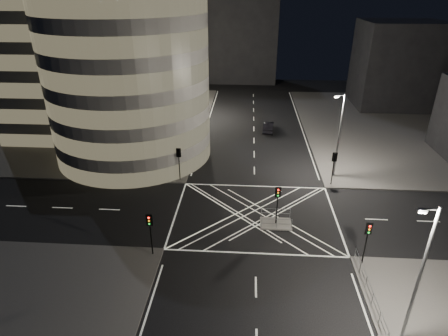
# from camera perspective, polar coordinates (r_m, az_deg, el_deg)

# --- Properties ---
(ground) EXTENTS (120.00, 120.00, 0.00)m
(ground) POSITION_cam_1_polar(r_m,az_deg,el_deg) (38.13, 4.74, -7.15)
(ground) COLOR black
(ground) RESTS_ON ground
(sidewalk_far_left) EXTENTS (42.00, 42.00, 0.15)m
(sidewalk_far_left) POSITION_cam_1_polar(r_m,az_deg,el_deg) (68.43, -20.69, 6.81)
(sidewalk_far_left) COLOR #514E4C
(sidewalk_far_left) RESTS_ON ground
(sidewalk_far_right) EXTENTS (42.00, 42.00, 0.15)m
(sidewalk_far_right) POSITION_cam_1_polar(r_m,az_deg,el_deg) (69.27, 29.41, 5.30)
(sidewalk_far_right) COLOR #514E4C
(sidewalk_far_right) RESTS_ON ground
(central_island) EXTENTS (3.00, 2.00, 0.15)m
(central_island) POSITION_cam_1_polar(r_m,az_deg,el_deg) (36.95, 7.89, -8.40)
(central_island) COLOR slate
(central_island) RESTS_ON ground
(office_tower_curved) EXTENTS (30.00, 29.00, 27.20)m
(office_tower_curved) POSITION_cam_1_polar(r_m,az_deg,el_deg) (54.92, -18.03, 16.39)
(office_tower_curved) COLOR gray
(office_tower_curved) RESTS_ON sidewalk_far_left
(office_block_rear) EXTENTS (24.00, 16.00, 22.00)m
(office_block_rear) POSITION_cam_1_polar(r_m,az_deg,el_deg) (77.40, -12.60, 18.43)
(office_block_rear) COLOR gray
(office_block_rear) RESTS_ON sidewalk_far_left
(building_right_far) EXTENTS (14.00, 12.00, 15.00)m
(building_right_far) POSITION_cam_1_polar(r_m,az_deg,el_deg) (77.89, 24.85, 14.13)
(building_right_far) COLOR black
(building_right_far) RESTS_ON sidewalk_far_right
(building_far_end) EXTENTS (18.00, 8.00, 18.00)m
(building_far_end) POSITION_cam_1_polar(r_m,az_deg,el_deg) (90.68, 2.01, 18.70)
(building_far_end) COLOR black
(building_far_end) RESTS_ON ground
(tree_a) EXTENTS (4.38, 4.38, 6.68)m
(tree_a) POSITION_cam_1_polar(r_m,az_deg,el_deg) (45.12, -8.63, 4.32)
(tree_a) COLOR black
(tree_a) RESTS_ON sidewalk_far_left
(tree_b) EXTENTS (4.59, 4.59, 7.09)m
(tree_b) POSITION_cam_1_polar(r_m,az_deg,el_deg) (50.52, -7.27, 7.18)
(tree_b) COLOR black
(tree_b) RESTS_ON sidewalk_far_left
(tree_c) EXTENTS (4.28, 4.28, 6.75)m
(tree_c) POSITION_cam_1_polar(r_m,az_deg,el_deg) (56.18, -6.15, 9.03)
(tree_c) COLOR black
(tree_c) RESTS_ON sidewalk_far_left
(tree_d) EXTENTS (4.44, 4.44, 7.97)m
(tree_d) POSITION_cam_1_polar(r_m,az_deg,el_deg) (61.56, -5.28, 11.70)
(tree_d) COLOR black
(tree_d) RESTS_ON sidewalk_far_left
(tree_e) EXTENTS (3.61, 3.61, 5.74)m
(tree_e) POSITION_cam_1_polar(r_m,az_deg,el_deg) (67.74, -4.44, 11.54)
(tree_e) COLOR black
(tree_e) RESTS_ON sidewalk_far_left
(traffic_signal_fl) EXTENTS (0.55, 0.22, 4.00)m
(traffic_signal_fl) POSITION_cam_1_polar(r_m,az_deg,el_deg) (43.35, -6.89, 1.50)
(traffic_signal_fl) COLOR black
(traffic_signal_fl) RESTS_ON sidewalk_far_left
(traffic_signal_nl) EXTENTS (0.55, 0.22, 4.00)m
(traffic_signal_nl) POSITION_cam_1_polar(r_m,az_deg,el_deg) (31.83, -11.20, -8.81)
(traffic_signal_nl) COLOR black
(traffic_signal_nl) RESTS_ON sidewalk_near_left
(traffic_signal_fr) EXTENTS (0.55, 0.22, 4.00)m
(traffic_signal_fr) POSITION_cam_1_polar(r_m,az_deg,el_deg) (43.76, 16.41, 0.80)
(traffic_signal_fr) COLOR black
(traffic_signal_fr) RESTS_ON sidewalk_far_right
(traffic_signal_nr) EXTENTS (0.55, 0.22, 4.00)m
(traffic_signal_nr) POSITION_cam_1_polar(r_m,az_deg,el_deg) (32.38, 21.02, -9.59)
(traffic_signal_nr) COLOR black
(traffic_signal_nr) RESTS_ON sidewalk_near_right
(traffic_signal_island) EXTENTS (0.55, 0.22, 4.00)m
(traffic_signal_island) POSITION_cam_1_polar(r_m,az_deg,el_deg) (35.43, 8.17, -4.62)
(traffic_signal_island) COLOR black
(traffic_signal_island) RESTS_ON central_island
(street_lamp_left_near) EXTENTS (1.25, 0.25, 10.00)m
(street_lamp_left_near) POSITION_cam_1_polar(r_m,az_deg,el_deg) (47.23, -6.72, 7.06)
(street_lamp_left_near) COLOR slate
(street_lamp_left_near) RESTS_ON sidewalk_far_left
(street_lamp_left_far) EXTENTS (1.25, 0.25, 10.00)m
(street_lamp_left_far) POSITION_cam_1_polar(r_m,az_deg,el_deg) (64.29, -3.91, 12.36)
(street_lamp_left_far) COLOR slate
(street_lamp_left_far) RESTS_ON sidewalk_far_left
(street_lamp_right_far) EXTENTS (1.25, 0.25, 10.00)m
(street_lamp_right_far) POSITION_cam_1_polar(r_m,az_deg,el_deg) (44.88, 17.09, 5.01)
(street_lamp_right_far) COLOR slate
(street_lamp_right_far) RESTS_ON sidewalk_far_right
(street_lamp_right_near) EXTENTS (1.25, 0.25, 10.00)m
(street_lamp_right_near) POSITION_cam_1_polar(r_m,az_deg,el_deg) (25.78, 27.63, -14.01)
(street_lamp_right_near) COLOR slate
(street_lamp_right_near) RESTS_ON sidewalk_near_right
(railing_near_right) EXTENTS (0.06, 11.70, 1.10)m
(railing_near_right) POSITION_cam_1_polar(r_m,az_deg,el_deg) (29.74, 22.15, -19.10)
(railing_near_right) COLOR slate
(railing_near_right) RESTS_ON sidewalk_near_right
(railing_island_south) EXTENTS (2.80, 0.06, 1.10)m
(railing_island_south) POSITION_cam_1_polar(r_m,az_deg,el_deg) (35.86, 8.04, -8.40)
(railing_island_south) COLOR slate
(railing_island_south) RESTS_ON central_island
(railing_island_north) EXTENTS (2.80, 0.06, 1.10)m
(railing_island_north) POSITION_cam_1_polar(r_m,az_deg,el_deg) (37.35, 7.87, -6.83)
(railing_island_north) COLOR slate
(railing_island_north) RESTS_ON central_island
(sedan) EXTENTS (1.95, 4.59, 1.47)m
(sedan) POSITION_cam_1_polar(r_m,az_deg,el_deg) (59.61, 6.76, 6.28)
(sedan) COLOR black
(sedan) RESTS_ON ground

